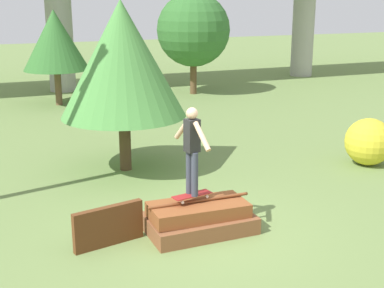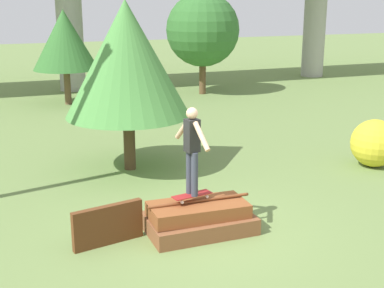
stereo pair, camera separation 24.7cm
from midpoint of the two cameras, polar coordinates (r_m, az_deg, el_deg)
The scene contains 9 objects.
ground_plane at distance 9.63m, azimuth 0.04°, elevation -9.21°, with size 80.00×80.00×0.00m, color olive.
scrap_pile at distance 9.51m, azimuth -0.00°, elevation -7.92°, with size 1.88×1.17×0.60m.
scrap_plank_loose at distance 9.11m, azimuth -9.67°, elevation -8.62°, with size 1.23×0.38×0.68m.
skateboard at distance 9.37m, azimuth -0.76°, elevation -5.49°, with size 0.75×0.35×0.09m.
skater at distance 9.08m, azimuth -0.78°, elevation -0.18°, with size 0.29×1.06×1.55m.
tree_behind_left at distance 22.36m, azimuth -0.17°, elevation 12.08°, with size 3.01×3.01×4.15m.
tree_behind_right at distance 12.39m, azimuth -8.04°, elevation 8.93°, with size 2.90×2.90×3.96m.
tree_mid_back at distance 20.68m, azimuth -14.74°, elevation 10.66°, with size 2.43×2.43×3.53m.
bush_yellow_flowering at distance 13.70m, azimuth 17.84°, elevation 0.22°, with size 1.16×1.16×1.16m.
Camera 1 is at (-3.37, -8.06, 4.06)m, focal length 50.00 mm.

